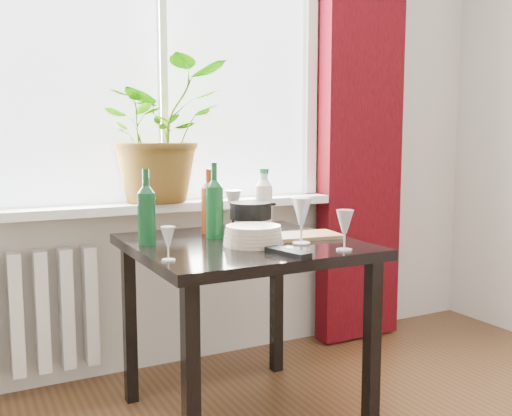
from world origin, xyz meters
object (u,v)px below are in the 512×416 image
wineglass_back_left (149,215)px  plate_stack (253,236)px  table (243,264)px  wineglass_front_left (168,244)px  wineglass_front_right (301,220)px  wineglass_back_center (233,209)px  tv_remote (288,253)px  bottle_amber (209,200)px  wineglass_far_right (345,230)px  radiator (3,316)px  cleaning_bottle (264,198)px  fondue_pot (251,218)px  wine_bottle_right (214,200)px  cutting_board (306,236)px  wine_bottle_left (146,207)px  potted_plant (160,131)px

wineglass_back_left → plate_stack: wineglass_back_left is taller
table → wineglass_front_left: bearing=-150.2°
wineglass_front_right → wineglass_front_left: wineglass_front_right is taller
wineglass_back_left → table: bearing=-54.5°
table → wineglass_back_center: size_ratio=4.75×
wineglass_back_center → tv_remote: 0.65m
bottle_amber → wineglass_back_left: bearing=149.6°
wineglass_far_right → wineglass_back_left: 0.88m
radiator → cleaning_bottle: size_ratio=2.95×
wineglass_front_right → fondue_pot: 0.30m
wineglass_front_right → wineglass_back_left: 0.69m
wine_bottle_right → wineglass_front_left: bearing=-132.5°
fondue_pot → wineglass_front_left: bearing=-146.5°
wineglass_front_right → cutting_board: wineglass_front_right is taller
wineglass_front_left → tv_remote: 0.42m
wineglass_back_left → fondue_pot: wineglass_back_left is taller
wine_bottle_right → fondue_pot: wine_bottle_right is taller
bottle_amber → wineglass_front_right: size_ratio=1.55×
wineglass_back_center → bottle_amber: bearing=-154.7°
bottle_amber → wineglass_back_left: size_ratio=1.83×
wine_bottle_left → tv_remote: bearing=-49.2°
radiator → cutting_board: size_ratio=2.90×
table → potted_plant: 0.83m
cleaning_bottle → fondue_pot: (-0.14, -0.14, -0.07)m
wineglass_far_right → wineglass_back_left: size_ratio=0.98×
radiator → wineglass_front_right: (1.03, -0.79, 0.45)m
wineglass_front_right → fondue_pot: size_ratio=0.91×
potted_plant → wineglass_back_left: size_ratio=4.30×
wine_bottle_right → wineglass_front_left: wine_bottle_right is taller
fondue_pot → wine_bottle_right: bearing=179.4°
radiator → wine_bottle_right: 1.07m
potted_plant → bottle_amber: bearing=-76.4°
cutting_board → bottle_amber: bearing=137.7°
bottle_amber → wineglass_far_right: bottle_amber is taller
wineglass_far_right → tv_remote: 0.24m
wineglass_back_center → wineglass_front_left: size_ratio=1.53×
wineglass_back_left → plate_stack: bearing=-60.8°
wineglass_far_right → wineglass_back_center: 0.67m
wine_bottle_right → cutting_board: wine_bottle_right is taller
potted_plant → wineglass_back_left: 0.46m
radiator → potted_plant: bearing=-0.9°
potted_plant → radiator: bearing=179.1°
wine_bottle_left → tv_remote: 0.59m
wineglass_far_right → plate_stack: bearing=134.7°
wineglass_far_right → wineglass_back_center: bearing=101.6°
radiator → wineglass_far_right: size_ratio=5.23×
bottle_amber → table: bearing=-80.7°
wineglass_front_right → fondue_pot: bearing=103.6°
cleaning_bottle → tv_remote: 0.66m
wine_bottle_right → table: bearing=-63.1°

